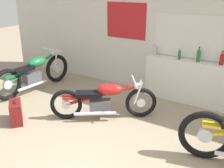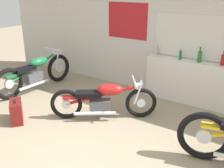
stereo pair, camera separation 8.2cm
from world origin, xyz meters
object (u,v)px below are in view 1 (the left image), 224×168
object	(u,v)px
bottle_leftmost	(155,50)
hard_case_darkred	(16,112)
bottle_right_center	(222,59)
bottle_center	(199,55)
bottle_left_center	(179,54)
motorcycle_red	(104,99)
motorcycle_green	(34,73)

from	to	relation	value
bottle_leftmost	hard_case_darkred	distance (m)	3.19
bottle_right_center	hard_case_darkred	world-z (taller)	bottle_right_center
bottle_leftmost	bottle_center	size ratio (longest dim) A/B	0.83
bottle_left_center	hard_case_darkred	world-z (taller)	bottle_left_center
bottle_right_center	motorcycle_red	bearing A→B (deg)	-136.23
bottle_left_center	bottle_right_center	bearing A→B (deg)	3.63
motorcycle_green	hard_case_darkred	world-z (taller)	motorcycle_green
bottle_right_center	bottle_center	bearing A→B (deg)	-176.22
hard_case_darkred	bottle_right_center	bearing A→B (deg)	41.57
bottle_leftmost	motorcycle_green	xyz separation A→B (m)	(-2.50, -1.34, -0.62)
motorcycle_red	motorcycle_green	size ratio (longest dim) A/B	0.77
bottle_right_center	bottle_left_center	bearing A→B (deg)	-176.37
bottle_left_center	hard_case_darkred	xyz separation A→B (m)	(-2.14, -2.58, -0.84)
bottle_center	motorcycle_green	size ratio (longest dim) A/B	0.14
motorcycle_red	bottle_leftmost	bearing A→B (deg)	80.33
bottle_left_center	bottle_center	size ratio (longest dim) A/B	0.79
bottle_left_center	bottle_right_center	xyz separation A→B (m)	(0.83, 0.05, 0.02)
motorcycle_red	hard_case_darkred	distance (m)	1.64
motorcycle_red	bottle_center	bearing A→B (deg)	51.89
bottle_leftmost	motorcycle_green	world-z (taller)	bottle_leftmost
bottle_center	hard_case_darkred	size ratio (longest dim) A/B	0.64
bottle_right_center	motorcycle_green	distance (m)	4.18
bottle_center	motorcycle_green	world-z (taller)	bottle_center
hard_case_darkred	bottle_leftmost	bearing A→B (deg)	59.60
bottle_leftmost	motorcycle_red	xyz separation A→B (m)	(-0.28, -1.64, -0.66)
motorcycle_red	hard_case_darkred	xyz separation A→B (m)	(-1.28, -1.01, -0.18)
bottle_center	bottle_right_center	xyz separation A→B (m)	(0.45, 0.03, -0.01)
bottle_leftmost	motorcycle_green	distance (m)	2.90
bottle_leftmost	motorcycle_green	bearing A→B (deg)	-151.69
bottle_left_center	bottle_right_center	distance (m)	0.84
bottle_left_center	hard_case_darkred	bearing A→B (deg)	-129.62
bottle_right_center	motorcycle_green	xyz separation A→B (m)	(-3.91, -1.33, -0.63)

